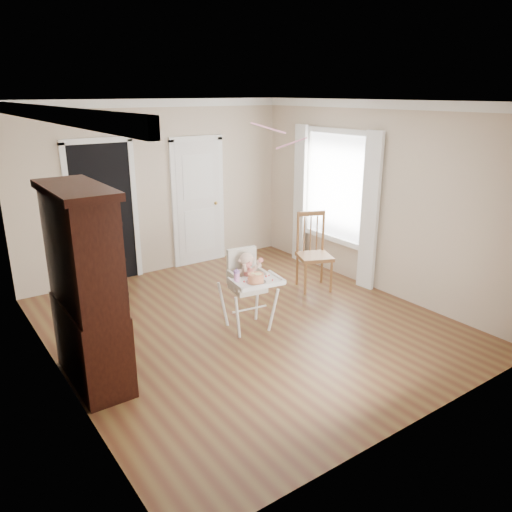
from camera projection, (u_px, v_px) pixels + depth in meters
floor at (248, 324)px, 6.33m from camera, size 5.00×5.00×0.00m
ceiling at (246, 101)px, 5.48m from camera, size 5.00×5.00×0.00m
wall_back at (158, 189)px, 7.85m from camera, size 4.50×0.00×4.50m
wall_left at (49, 255)px, 4.68m from camera, size 0.00×5.00×5.00m
wall_right at (377, 198)px, 7.14m from camera, size 0.00×5.00×5.00m
crown_molding at (246, 107)px, 5.50m from camera, size 4.50×5.00×0.12m
doorway at (103, 211)px, 7.42m from camera, size 1.06×0.05×2.22m
closet_door at (198, 204)px, 8.31m from camera, size 0.96×0.09×2.13m
window_right at (334, 194)px, 7.74m from camera, size 0.13×1.84×2.30m
high_chair at (248, 281)px, 6.02m from camera, size 0.67×0.80×1.02m
baby at (247, 270)px, 6.00m from camera, size 0.28×0.23×0.42m
cake at (256, 278)px, 5.73m from camera, size 0.24×0.24×0.11m
sippy_cup at (237, 276)px, 5.75m from camera, size 0.07×0.07×0.17m
china_cabinet at (86, 288)px, 4.80m from camera, size 0.53×1.19×2.00m
dining_chair at (314, 254)px, 7.34m from camera, size 0.60×0.60×1.13m
streamer at (268, 128)px, 6.76m from camera, size 0.35×0.39×0.15m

